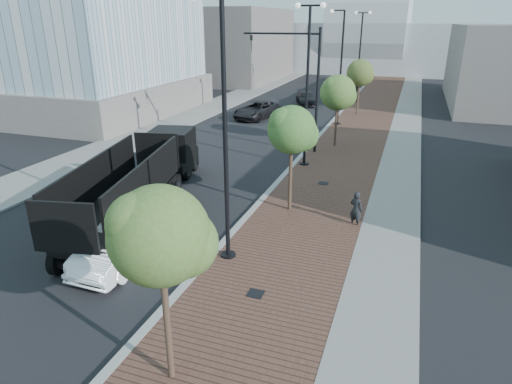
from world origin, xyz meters
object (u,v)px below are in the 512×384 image
(pedestrian, at_px, (356,209))
(dark_car_mid, at_px, (257,110))
(dump_truck, at_px, (153,172))
(white_sedan, at_px, (127,241))

(pedestrian, bearing_deg, dark_car_mid, -36.19)
(dump_truck, distance_m, pedestrian, 10.08)
(white_sedan, bearing_deg, dark_car_mid, 99.02)
(white_sedan, distance_m, pedestrian, 9.51)
(dump_truck, distance_m, dark_car_mid, 20.05)
(white_sedan, relative_size, pedestrian, 3.05)
(dump_truck, xyz_separation_m, white_sedan, (2.49, -5.88, -0.50))
(dump_truck, xyz_separation_m, dark_car_mid, (-1.49, 19.99, -0.54))
(pedestrian, bearing_deg, dump_truck, 23.13)
(white_sedan, xyz_separation_m, pedestrian, (7.58, 5.74, -0.00))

